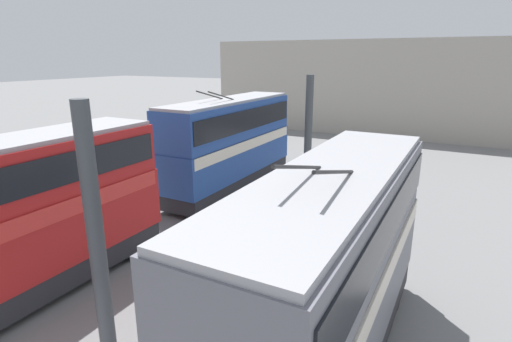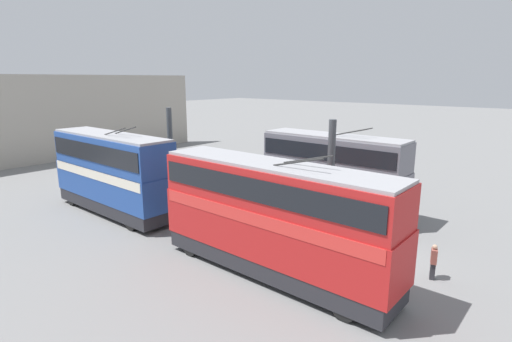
# 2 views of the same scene
# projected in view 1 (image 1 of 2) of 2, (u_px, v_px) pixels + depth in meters

# --- Properties ---
(depot_back_wall) EXTENTS (0.50, 36.00, 8.97)m
(depot_back_wall) POSITION_uv_depth(u_px,v_px,m) (387.00, 90.00, 36.60)
(depot_back_wall) COLOR #A8A093
(depot_back_wall) RESTS_ON ground_plane
(support_column_near) EXTENTS (0.68, 0.68, 6.56)m
(support_column_near) POSITION_uv_depth(u_px,v_px,m) (98.00, 251.00, 8.98)
(support_column_near) COLOR #42474C
(support_column_near) RESTS_ON ground_plane
(support_column_far) EXTENTS (0.68, 0.68, 6.56)m
(support_column_far) POSITION_uv_depth(u_px,v_px,m) (308.00, 144.00, 20.05)
(support_column_far) COLOR #42474C
(support_column_far) RESTS_ON ground_plane
(bus_left_near) EXTENTS (9.50, 2.54, 5.70)m
(bus_left_near) POSITION_uv_depth(u_px,v_px,m) (331.00, 262.00, 9.06)
(bus_left_near) COLOR black
(bus_left_near) RESTS_ON ground_plane
(bus_right_far) EXTENTS (10.24, 2.54, 5.79)m
(bus_right_far) POSITION_uv_depth(u_px,v_px,m) (230.00, 140.00, 22.26)
(bus_right_far) COLOR black
(bus_right_far) RESTS_ON ground_plane
(person_aisle_midway) EXTENTS (0.24, 0.42, 1.69)m
(person_aisle_midway) POSITION_uv_depth(u_px,v_px,m) (213.00, 274.00, 12.39)
(person_aisle_midway) COLOR #473D33
(person_aisle_midway) RESTS_ON ground_plane
(person_by_left_row) EXTENTS (0.46, 0.48, 1.54)m
(person_by_left_row) POSITION_uv_depth(u_px,v_px,m) (279.00, 273.00, 12.58)
(person_by_left_row) COLOR #2D2D33
(person_by_left_row) RESTS_ON ground_plane
(oil_drum) EXTENTS (0.56, 0.56, 0.93)m
(oil_drum) POSITION_uv_depth(u_px,v_px,m) (334.00, 206.00, 19.21)
(oil_drum) COLOR #933828
(oil_drum) RESTS_ON ground_plane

